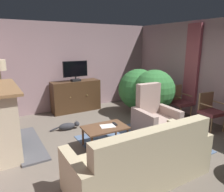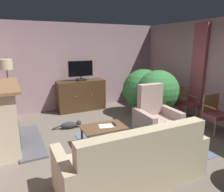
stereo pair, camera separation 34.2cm
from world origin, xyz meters
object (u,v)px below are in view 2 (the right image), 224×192
(side_chair_nearest_door, at_px, (215,112))
(potted_plant_small_fern_corner, at_px, (143,90))
(fireplace, at_px, (7,117))
(television, at_px, (81,70))
(tv_remote, at_px, (114,124))
(potted_plant_on_hearth_side, at_px, (158,92))
(coffee_table, at_px, (104,129))
(side_chair_mid_row, at_px, (184,102))
(folded_newspaper, at_px, (106,126))
(sofa_floral, at_px, (134,164))
(armchair_facing_sofa, at_px, (156,120))
(floor_lamp, at_px, (7,71))
(tv_cabinet, at_px, (81,96))
(cat, at_px, (70,125))

(side_chair_nearest_door, height_order, potted_plant_small_fern_corner, potted_plant_small_fern_corner)
(fireplace, relative_size, television, 2.29)
(tv_remote, bearing_deg, side_chair_nearest_door, 83.82)
(potted_plant_small_fern_corner, bearing_deg, potted_plant_on_hearth_side, -87.81)
(coffee_table, relative_size, side_chair_mid_row, 0.98)
(tv_remote, relative_size, potted_plant_small_fern_corner, 0.13)
(folded_newspaper, relative_size, sofa_floral, 0.13)
(tv_remote, xyz_separation_m, sofa_floral, (-0.34, -1.35, -0.09))
(armchair_facing_sofa, xyz_separation_m, floor_lamp, (-2.96, 2.41, 1.02))
(tv_cabinet, distance_m, armchair_facing_sofa, 2.74)
(side_chair_mid_row, bearing_deg, coffee_table, -170.97)
(folded_newspaper, bearing_deg, television, 97.63)
(side_chair_nearest_door, relative_size, potted_plant_on_hearth_side, 0.65)
(sofa_floral, distance_m, side_chair_nearest_door, 2.82)
(tv_cabinet, bearing_deg, armchair_facing_sofa, -69.73)
(television, relative_size, potted_plant_small_fern_corner, 0.56)
(fireplace, height_order, tv_remote, fireplace)
(tv_cabinet, height_order, coffee_table, tv_cabinet)
(potted_plant_small_fern_corner, bearing_deg, floor_lamp, 163.74)
(fireplace, relative_size, side_chair_nearest_door, 1.92)
(side_chair_nearest_door, distance_m, potted_plant_small_fern_corner, 2.04)
(sofa_floral, distance_m, potted_plant_small_fern_corner, 3.34)
(television, height_order, side_chair_mid_row, television)
(potted_plant_small_fern_corner, bearing_deg, coffee_table, -144.46)
(side_chair_mid_row, height_order, potted_plant_on_hearth_side, potted_plant_on_hearth_side)
(sofa_floral, xyz_separation_m, side_chair_mid_row, (2.70, 1.75, 0.17))
(armchair_facing_sofa, distance_m, side_chair_nearest_door, 1.41)
(tv_cabinet, xyz_separation_m, side_chair_nearest_door, (2.25, -3.08, 0.05))
(coffee_table, relative_size, cat, 1.26)
(fireplace, height_order, floor_lamp, floor_lamp)
(armchair_facing_sofa, distance_m, cat, 2.10)
(folded_newspaper, xyz_separation_m, potted_plant_small_fern_corner, (1.81, 1.33, 0.32))
(side_chair_nearest_door, height_order, potted_plant_on_hearth_side, potted_plant_on_hearth_side)
(folded_newspaper, xyz_separation_m, armchair_facing_sofa, (1.24, -0.04, -0.07))
(coffee_table, distance_m, cat, 1.28)
(folded_newspaper, xyz_separation_m, potted_plant_on_hearth_side, (1.84, 0.68, 0.39))
(potted_plant_on_hearth_side, bearing_deg, folded_newspaper, -159.69)
(cat, relative_size, floor_lamp, 0.43)
(coffee_table, relative_size, potted_plant_small_fern_corner, 0.67)
(sofa_floral, bearing_deg, potted_plant_small_fern_corner, 53.60)
(side_chair_nearest_door, bearing_deg, side_chair_mid_row, 90.00)
(armchair_facing_sofa, relative_size, cat, 1.59)
(side_chair_mid_row, distance_m, potted_plant_small_fern_corner, 1.20)
(folded_newspaper, xyz_separation_m, floor_lamp, (-1.73, 2.37, 0.95))
(sofa_floral, bearing_deg, tv_remote, 75.91)
(sofa_floral, relative_size, potted_plant_small_fern_corner, 1.66)
(coffee_table, xyz_separation_m, armchair_facing_sofa, (1.30, -0.04, -0.02))
(folded_newspaper, bearing_deg, side_chair_nearest_door, 2.11)
(tv_remote, bearing_deg, floor_lamp, -133.94)
(folded_newspaper, bearing_deg, floor_lamp, 140.41)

